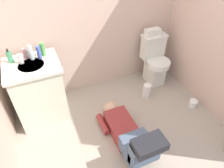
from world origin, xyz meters
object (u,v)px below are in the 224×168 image
object	(u,v)px
soap_dispenser	(10,57)
bottle_white	(20,59)
person_plumber	(129,134)
bottle_clear	(31,52)
bottle_blue	(39,52)
faucet	(28,54)
paper_towel_roll	(147,91)
toilet_paper_roll	(193,103)
bottle_green	(43,49)
bottle_pink	(25,53)
vanity_cabinet	(39,91)
toilet	(155,61)
tissue_box	(152,32)

from	to	relation	value
soap_dispenser	bottle_white	world-z (taller)	soap_dispenser
bottle_white	person_plumber	bearing A→B (deg)	-45.32
bottle_clear	bottle_blue	xyz separation A→B (m)	(0.08, -0.01, -0.01)
faucet	paper_towel_roll	distance (m)	1.65
toilet_paper_roll	faucet	bearing A→B (deg)	157.30
faucet	paper_towel_roll	xyz separation A→B (m)	(1.41, -0.38, -0.76)
bottle_white	bottle_blue	xyz separation A→B (m)	(0.20, 0.02, 0.02)
bottle_green	soap_dispenser	bearing A→B (deg)	-179.72
bottle_white	bottle_pink	bearing A→B (deg)	58.13
bottle_clear	bottle_green	xyz separation A→B (m)	(0.13, 0.03, -0.01)
bottle_clear	faucet	bearing A→B (deg)	123.27
faucet	bottle_blue	size ratio (longest dim) A/B	0.67
vanity_cabinet	bottle_blue	bearing A→B (deg)	34.36
bottle_green	faucet	bearing A→B (deg)	173.63
bottle_white	bottle_blue	bearing A→B (deg)	5.19
toilet	bottle_blue	size ratio (longest dim) A/B	4.99
bottle_white	bottle_blue	distance (m)	0.20
vanity_cabinet	bottle_clear	xyz separation A→B (m)	(0.03, 0.09, 0.49)
faucet	bottle_green	xyz separation A→B (m)	(0.16, -0.02, 0.03)
vanity_cabinet	bottle_blue	world-z (taller)	bottle_blue
bottle_green	person_plumber	bearing A→B (deg)	-56.36
faucet	bottle_white	distance (m)	0.12
toilet	tissue_box	distance (m)	0.44
toilet	bottle_white	world-z (taller)	bottle_white
bottle_blue	tissue_box	bearing A→B (deg)	3.49
soap_dispenser	bottle_green	world-z (taller)	soap_dispenser
faucet	bottle_pink	world-z (taller)	bottle_pink
vanity_cabinet	bottle_clear	size ratio (longest dim) A/B	4.70
bottle_pink	bottle_green	world-z (taller)	bottle_green
person_plumber	tissue_box	distance (m)	1.47
person_plumber	bottle_green	world-z (taller)	bottle_green
soap_dispenser	paper_towel_roll	bearing A→B (deg)	-12.58
person_plumber	paper_towel_roll	xyz separation A→B (m)	(0.60, 0.61, -0.06)
faucet	soap_dispenser	size ratio (longest dim) A/B	0.60
paper_towel_roll	person_plumber	bearing A→B (deg)	-134.61
soap_dispenser	toilet_paper_roll	world-z (taller)	soap_dispenser
soap_dispenser	vanity_cabinet	bearing A→B (deg)	-32.35
person_plumber	bottle_green	xyz separation A→B (m)	(-0.65, 0.97, 0.72)
bottle_green	toilet_paper_roll	xyz separation A→B (m)	(1.75, -0.78, -0.85)
person_plumber	bottle_clear	world-z (taller)	bottle_clear
vanity_cabinet	toilet_paper_roll	xyz separation A→B (m)	(1.92, -0.66, -0.37)
toilet	vanity_cabinet	world-z (taller)	vanity_cabinet
toilet	bottle_clear	bearing A→B (deg)	179.70
paper_towel_roll	bottle_green	bearing A→B (deg)	163.95
soap_dispenser	bottle_green	xyz separation A→B (m)	(0.35, 0.00, 0.01)
toilet	person_plumber	xyz separation A→B (m)	(-0.90, -0.93, -0.19)
faucet	toilet_paper_roll	xyz separation A→B (m)	(1.92, -0.80, -0.82)
vanity_cabinet	faucet	distance (m)	0.47
person_plumber	soap_dispenser	distance (m)	1.56
vanity_cabinet	soap_dispenser	distance (m)	0.52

